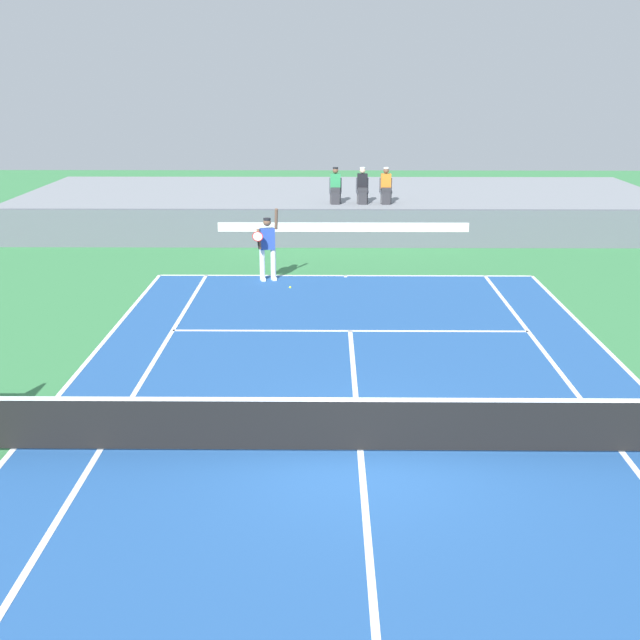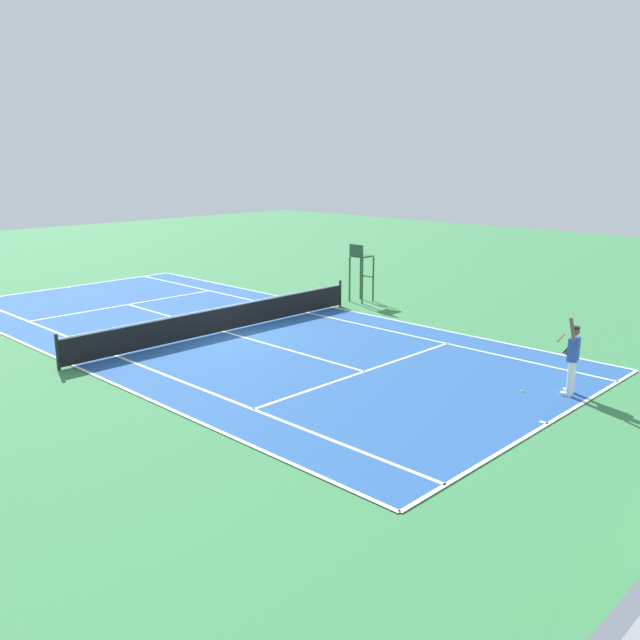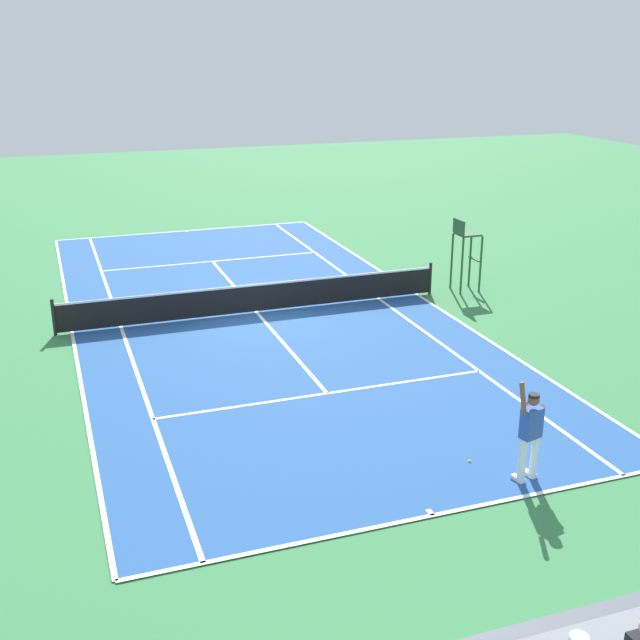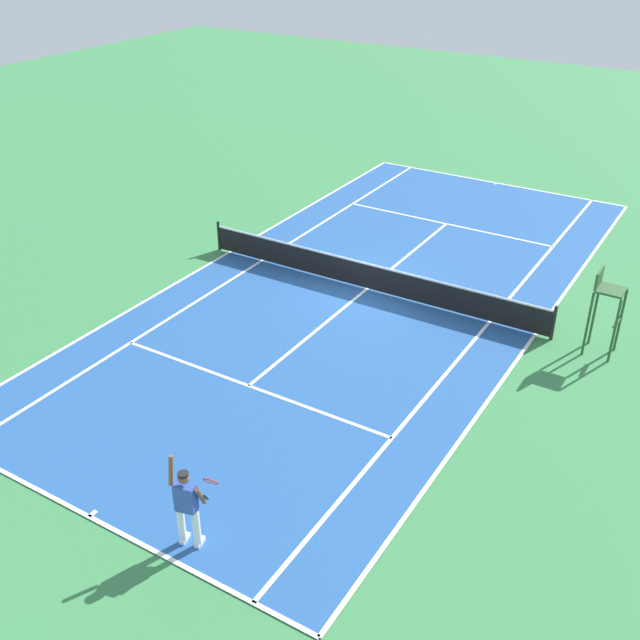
{
  "view_description": "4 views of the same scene",
  "coord_description": "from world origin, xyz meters",
  "px_view_note": "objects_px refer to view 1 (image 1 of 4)",
  "views": [
    {
      "loc": [
        -0.52,
        -11.91,
        5.71
      ],
      "look_at": [
        -0.67,
        3.98,
        1.0
      ],
      "focal_mm": 46.62,
      "sensor_mm": 36.0,
      "label": 1
    },
    {
      "loc": [
        13.88,
        18.16,
        5.91
      ],
      "look_at": [
        -0.67,
        3.98,
        1.0
      ],
      "focal_mm": 37.8,
      "sensor_mm": 36.0,
      "label": 2
    },
    {
      "loc": [
        5.95,
        22.74,
        7.95
      ],
      "look_at": [
        -0.67,
        3.98,
        1.0
      ],
      "focal_mm": 44.96,
      "sensor_mm": 36.0,
      "label": 3
    },
    {
      "loc": [
        -9.96,
        19.18,
        11.08
      ],
      "look_at": [
        -0.67,
        3.98,
        1.0
      ],
      "focal_mm": 42.51,
      "sensor_mm": 36.0,
      "label": 4
    }
  ],
  "objects_px": {
    "spectator_seated_0": "(335,186)",
    "tennis_player": "(267,247)",
    "tennis_ball": "(290,287)",
    "spectator_seated_2": "(386,186)",
    "spectator_seated_1": "(362,186)"
  },
  "relations": [
    {
      "from": "spectator_seated_1",
      "to": "spectator_seated_2",
      "type": "relative_size",
      "value": 1.0
    },
    {
      "from": "spectator_seated_0",
      "to": "tennis_player",
      "type": "bearing_deg",
      "value": -107.65
    },
    {
      "from": "spectator_seated_0",
      "to": "spectator_seated_1",
      "type": "height_order",
      "value": "same"
    },
    {
      "from": "spectator_seated_2",
      "to": "tennis_player",
      "type": "bearing_deg",
      "value": -121.17
    },
    {
      "from": "spectator_seated_1",
      "to": "spectator_seated_2",
      "type": "height_order",
      "value": "same"
    },
    {
      "from": "spectator_seated_2",
      "to": "tennis_ball",
      "type": "height_order",
      "value": "spectator_seated_2"
    },
    {
      "from": "tennis_player",
      "to": "tennis_ball",
      "type": "xyz_separation_m",
      "value": [
        0.68,
        -0.94,
        -0.96
      ]
    },
    {
      "from": "spectator_seated_1",
      "to": "spectator_seated_2",
      "type": "bearing_deg",
      "value": 0.0
    },
    {
      "from": "spectator_seated_1",
      "to": "tennis_ball",
      "type": "relative_size",
      "value": 18.6
    },
    {
      "from": "spectator_seated_0",
      "to": "tennis_player",
      "type": "xyz_separation_m",
      "value": [
        -1.99,
        -6.25,
        -0.92
      ]
    },
    {
      "from": "spectator_seated_1",
      "to": "spectator_seated_2",
      "type": "xyz_separation_m",
      "value": [
        0.84,
        0.0,
        0.0
      ]
    },
    {
      "from": "spectator_seated_0",
      "to": "tennis_ball",
      "type": "relative_size",
      "value": 18.6
    },
    {
      "from": "spectator_seated_1",
      "to": "tennis_player",
      "type": "height_order",
      "value": "spectator_seated_1"
    },
    {
      "from": "spectator_seated_2",
      "to": "tennis_ball",
      "type": "xyz_separation_m",
      "value": [
        -3.1,
        -7.19,
        -1.88
      ]
    },
    {
      "from": "spectator_seated_0",
      "to": "spectator_seated_2",
      "type": "relative_size",
      "value": 1.0
    }
  ]
}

